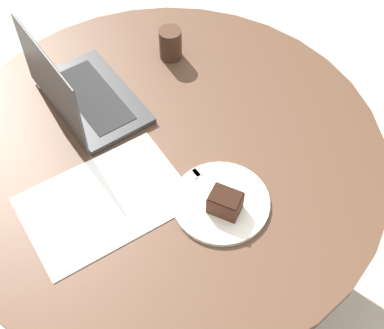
# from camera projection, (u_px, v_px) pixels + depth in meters

# --- Properties ---
(ground_plane) EXTENTS (12.00, 12.00, 0.00)m
(ground_plane) POSITION_uv_depth(u_px,v_px,m) (173.00, 267.00, 2.02)
(ground_plane) COLOR #B7AD9E
(dining_table) EXTENTS (1.19, 1.19, 0.73)m
(dining_table) POSITION_uv_depth(u_px,v_px,m) (167.00, 178.00, 1.55)
(dining_table) COLOR #4C3323
(dining_table) RESTS_ON ground_plane
(paper_document) EXTENTS (0.41, 0.28, 0.00)m
(paper_document) POSITION_uv_depth(u_px,v_px,m) (105.00, 201.00, 1.33)
(paper_document) COLOR white
(paper_document) RESTS_ON dining_table
(plate) EXTENTS (0.24, 0.24, 0.01)m
(plate) POSITION_uv_depth(u_px,v_px,m) (221.00, 202.00, 1.32)
(plate) COLOR silver
(plate) RESTS_ON dining_table
(cake_slice) EXTENTS (0.09, 0.09, 0.06)m
(cake_slice) POSITION_uv_depth(u_px,v_px,m) (225.00, 203.00, 1.28)
(cake_slice) COLOR #472619
(cake_slice) RESTS_ON plate
(fork) EXTENTS (0.03, 0.17, 0.00)m
(fork) POSITION_uv_depth(u_px,v_px,m) (208.00, 187.00, 1.34)
(fork) COLOR silver
(fork) RESTS_ON plate
(coffee_glass) EXTENTS (0.07, 0.07, 0.10)m
(coffee_glass) POSITION_uv_depth(u_px,v_px,m) (170.00, 44.00, 1.60)
(coffee_glass) COLOR #3D2619
(coffee_glass) RESTS_ON dining_table
(laptop) EXTENTS (0.21, 0.35, 0.25)m
(laptop) POSITION_uv_depth(u_px,v_px,m) (81.00, 94.00, 1.48)
(laptop) COLOR #2D2D2D
(laptop) RESTS_ON dining_table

